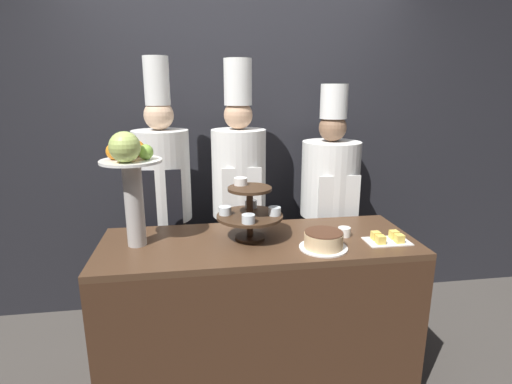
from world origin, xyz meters
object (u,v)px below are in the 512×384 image
at_px(cake_square_tray, 387,239).
at_px(chef_left, 164,196).
at_px(chef_center_right, 329,199).
at_px(cake_round, 324,240).
at_px(fruit_pedestal, 130,173).
at_px(cup_white, 344,232).
at_px(chef_center_left, 239,192).
at_px(tiered_stand, 249,210).

bearing_deg(cake_square_tray, chef_left, 149.43).
bearing_deg(chef_center_right, cake_round, -110.74).
bearing_deg(fruit_pedestal, chef_center_right, 25.10).
relative_size(cake_round, chef_left, 0.13).
bearing_deg(cake_square_tray, cup_white, 149.41).
bearing_deg(cake_square_tray, fruit_pedestal, 174.04).
bearing_deg(chef_center_left, chef_center_right, -0.00).
xyz_separation_m(cup_white, cake_square_tray, (0.20, -0.12, -0.01)).
height_order(tiered_stand, cake_square_tray, tiered_stand).
relative_size(tiered_stand, cake_square_tray, 1.54).
relative_size(fruit_pedestal, cake_round, 2.42).
bearing_deg(cake_round, chef_left, 138.44).
xyz_separation_m(fruit_pedestal, chef_center_left, (0.62, 0.59, -0.28)).
height_order(tiered_stand, chef_center_right, chef_center_right).
bearing_deg(cup_white, fruit_pedestal, 178.91).
height_order(cake_round, cake_square_tray, cake_round).
relative_size(cake_round, chef_center_left, 0.13).
relative_size(cake_square_tray, chef_center_right, 0.14).
distance_m(cake_square_tray, chef_center_right, 0.74).
bearing_deg(chef_center_right, tiered_stand, -138.84).
bearing_deg(cake_round, tiered_stand, 151.61).
height_order(chef_left, chef_center_right, chef_left).
bearing_deg(chef_left, cake_square_tray, -30.57).
relative_size(cup_white, cake_square_tray, 0.30).
height_order(tiered_stand, cup_white, tiered_stand).
relative_size(fruit_pedestal, chef_center_left, 0.33).
bearing_deg(chef_left, cup_white, -30.57).
relative_size(chef_left, chef_center_right, 1.09).
bearing_deg(cup_white, chef_center_left, 130.84).
relative_size(cup_white, chef_center_right, 0.04).
distance_m(fruit_pedestal, cake_square_tray, 1.41).
distance_m(tiered_stand, chef_left, 0.77).
xyz_separation_m(cake_round, cake_square_tray, (0.37, 0.04, -0.03)).
xyz_separation_m(cake_round, chef_center_left, (-0.36, 0.77, 0.08)).
xyz_separation_m(chef_left, chef_center_left, (0.51, 0.00, 0.01)).
bearing_deg(cup_white, cake_round, -138.13).
height_order(fruit_pedestal, chef_left, chef_left).
relative_size(cake_round, cup_white, 3.58).
relative_size(cup_white, chef_left, 0.04).
distance_m(fruit_pedestal, cup_white, 1.21).
xyz_separation_m(fruit_pedestal, cake_square_tray, (1.35, -0.14, -0.38)).
bearing_deg(fruit_pedestal, cake_round, -10.28).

